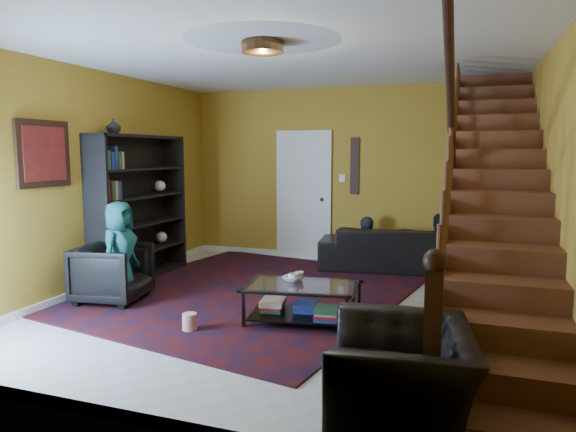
# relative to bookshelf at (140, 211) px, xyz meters

# --- Properties ---
(floor) EXTENTS (5.50, 5.50, 0.00)m
(floor) POSITION_rel_bookshelf_xyz_m (2.40, -0.60, -0.96)
(floor) COLOR beige
(floor) RESTS_ON ground
(room) EXTENTS (5.50, 5.50, 5.50)m
(room) POSITION_rel_bookshelf_xyz_m (1.07, 0.73, -0.91)
(room) COLOR #AA8325
(room) RESTS_ON ground
(staircase) EXTENTS (0.95, 5.02, 3.18)m
(staircase) POSITION_rel_bookshelf_xyz_m (4.53, -0.60, 0.43)
(staircase) COLOR brown
(staircase) RESTS_ON floor
(bookshelf) EXTENTS (0.35, 1.80, 2.00)m
(bookshelf) POSITION_rel_bookshelf_xyz_m (0.00, 0.00, 0.00)
(bookshelf) COLOR black
(bookshelf) RESTS_ON floor
(door) EXTENTS (0.82, 0.05, 2.05)m
(door) POSITION_rel_bookshelf_xyz_m (1.70, 2.12, 0.06)
(door) COLOR silver
(door) RESTS_ON floor
(framed_picture) EXTENTS (0.04, 0.74, 0.74)m
(framed_picture) POSITION_rel_bookshelf_xyz_m (-0.17, -1.50, 0.79)
(framed_picture) COLOR maroon
(framed_picture) RESTS_ON room
(wall_hanging) EXTENTS (0.14, 0.03, 0.90)m
(wall_hanging) POSITION_rel_bookshelf_xyz_m (2.55, 2.13, 0.59)
(wall_hanging) COLOR black
(wall_hanging) RESTS_ON room
(ceiling_fixture) EXTENTS (0.40, 0.40, 0.10)m
(ceiling_fixture) POSITION_rel_bookshelf_xyz_m (2.40, -1.40, 1.78)
(ceiling_fixture) COLOR #3F2814
(ceiling_fixture) RESTS_ON room
(rug) EXTENTS (4.29, 4.70, 0.02)m
(rug) POSITION_rel_bookshelf_xyz_m (1.71, -0.16, -0.95)
(rug) COLOR #400D0B
(rug) RESTS_ON floor
(sofa) EXTENTS (2.35, 1.16, 0.66)m
(sofa) POSITION_rel_bookshelf_xyz_m (3.29, 1.70, -0.64)
(sofa) COLOR black
(sofa) RESTS_ON floor
(armchair_left) EXTENTS (0.86, 0.85, 0.69)m
(armchair_left) POSITION_rel_bookshelf_xyz_m (0.35, -1.08, -0.62)
(armchair_left) COLOR black
(armchair_left) RESTS_ON floor
(armchair_right) EXTENTS (1.02, 1.13, 0.66)m
(armchair_right) POSITION_rel_bookshelf_xyz_m (3.90, -2.79, -0.63)
(armchair_right) COLOR black
(armchair_right) RESTS_ON floor
(person_adult_a) EXTENTS (0.47, 0.32, 1.25)m
(person_adult_a) POSITION_rel_bookshelf_xyz_m (2.83, 1.75, -0.79)
(person_adult_a) COLOR black
(person_adult_a) RESTS_ON sofa
(person_adult_b) EXTENTS (0.70, 0.58, 1.33)m
(person_adult_b) POSITION_rel_bookshelf_xyz_m (3.90, 1.75, -0.75)
(person_adult_b) COLOR black
(person_adult_b) RESTS_ON sofa
(person_child) EXTENTS (0.46, 0.63, 1.21)m
(person_child) POSITION_rel_bookshelf_xyz_m (0.45, -1.07, -0.36)
(person_child) COLOR #1B6863
(person_child) RESTS_ON armchair_left
(coffee_table) EXTENTS (1.20, 0.82, 0.43)m
(coffee_table) POSITION_rel_bookshelf_xyz_m (2.72, -1.12, -0.72)
(coffee_table) COLOR black
(coffee_table) RESTS_ON floor
(cup_a) EXTENTS (0.15, 0.15, 0.09)m
(cup_a) POSITION_rel_bookshelf_xyz_m (2.60, -1.04, -0.49)
(cup_a) COLOR #999999
(cup_a) RESTS_ON coffee_table
(cup_b) EXTENTS (0.12, 0.12, 0.09)m
(cup_b) POSITION_rel_bookshelf_xyz_m (2.63, -0.96, -0.49)
(cup_b) COLOR #999999
(cup_b) RESTS_ON coffee_table
(bowl) EXTENTS (0.21, 0.21, 0.05)m
(bowl) POSITION_rel_bookshelf_xyz_m (2.57, -1.01, -0.51)
(bowl) COLOR #999999
(bowl) RESTS_ON coffee_table
(vase) EXTENTS (0.18, 0.18, 0.19)m
(vase) POSITION_rel_bookshelf_xyz_m (-0.00, -0.50, 1.13)
(vase) COLOR #999999
(vase) RESTS_ON bookshelf
(popcorn_bucket) EXTENTS (0.19, 0.19, 0.17)m
(popcorn_bucket) POSITION_rel_bookshelf_xyz_m (1.72, -1.68, -0.86)
(popcorn_bucket) COLOR red
(popcorn_bucket) RESTS_ON rug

